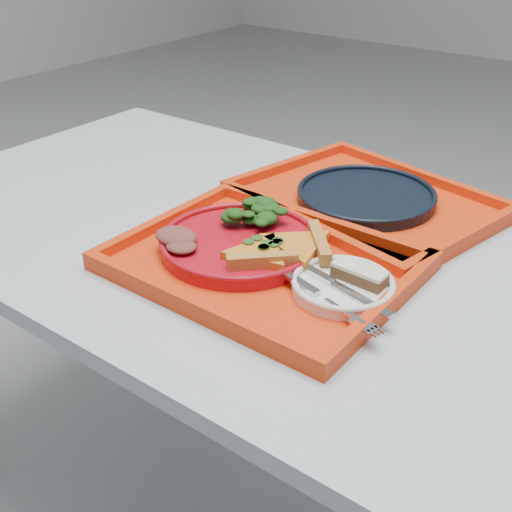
# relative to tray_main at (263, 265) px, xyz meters

# --- Properties ---
(table) EXTENTS (1.60, 0.80, 0.75)m
(table) POSITION_rel_tray_main_xyz_m (0.00, 0.09, -0.08)
(table) COLOR #B0B9C6
(table) RESTS_ON ground
(tray_main) EXTENTS (0.45, 0.35, 0.01)m
(tray_main) POSITION_rel_tray_main_xyz_m (0.00, 0.00, 0.00)
(tray_main) COLOR red
(tray_main) RESTS_ON table
(tray_far) EXTENTS (0.51, 0.44, 0.01)m
(tray_far) POSITION_rel_tray_main_xyz_m (0.02, 0.30, 0.00)
(tray_far) COLOR red
(tray_far) RESTS_ON table
(dinner_plate) EXTENTS (0.26, 0.26, 0.02)m
(dinner_plate) POSITION_rel_tray_main_xyz_m (-0.06, 0.01, 0.02)
(dinner_plate) COLOR #AD0B18
(dinner_plate) RESTS_ON tray_main
(side_plate) EXTENTS (0.15, 0.15, 0.01)m
(side_plate) POSITION_rel_tray_main_xyz_m (0.14, 0.00, 0.01)
(side_plate) COLOR white
(side_plate) RESTS_ON tray_main
(navy_plate) EXTENTS (0.26, 0.26, 0.02)m
(navy_plate) POSITION_rel_tray_main_xyz_m (0.02, 0.30, 0.01)
(navy_plate) COLOR black
(navy_plate) RESTS_ON tray_far
(pizza_slice_a) EXTENTS (0.16, 0.16, 0.02)m
(pizza_slice_a) POSITION_rel_tray_main_xyz_m (0.00, -0.01, 0.03)
(pizza_slice_a) COLOR gold
(pizza_slice_a) RESTS_ON dinner_plate
(pizza_slice_b) EXTENTS (0.18, 0.18, 0.02)m
(pizza_slice_b) POSITION_rel_tray_main_xyz_m (0.04, 0.04, 0.03)
(pizza_slice_b) COLOR gold
(pizza_slice_b) RESTS_ON dinner_plate
(salad_heap) EXTENTS (0.09, 0.08, 0.04)m
(salad_heap) POSITION_rel_tray_main_xyz_m (-0.07, 0.08, 0.05)
(salad_heap) COLOR black
(salad_heap) RESTS_ON dinner_plate
(meat_portion) EXTENTS (0.07, 0.06, 0.02)m
(meat_portion) POSITION_rel_tray_main_xyz_m (-0.13, -0.06, 0.04)
(meat_portion) COLOR brown
(meat_portion) RESTS_ON dinner_plate
(dessert_bar) EXTENTS (0.08, 0.04, 0.02)m
(dessert_bar) POSITION_rel_tray_main_xyz_m (0.16, 0.02, 0.03)
(dessert_bar) COLOR #452517
(dessert_bar) RESTS_ON side_plate
(knife) EXTENTS (0.18, 0.06, 0.01)m
(knife) POSITION_rel_tray_main_xyz_m (0.15, -0.01, 0.02)
(knife) COLOR silver
(knife) RESTS_ON side_plate
(fork) EXTENTS (0.18, 0.07, 0.01)m
(fork) POSITION_rel_tray_main_xyz_m (0.15, -0.05, 0.02)
(fork) COLOR silver
(fork) RESTS_ON side_plate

